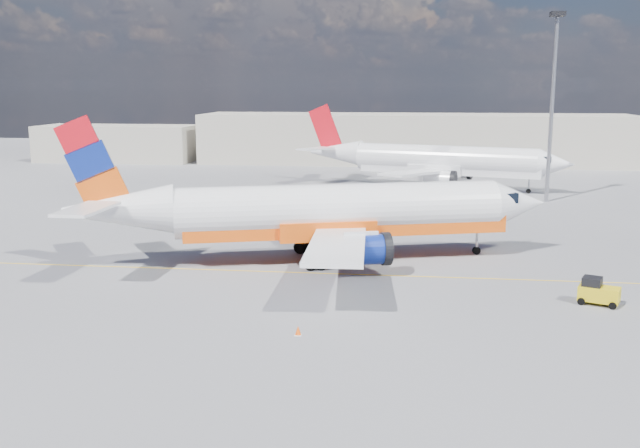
# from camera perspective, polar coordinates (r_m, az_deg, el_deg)

# --- Properties ---
(ground) EXTENTS (240.00, 240.00, 0.00)m
(ground) POSITION_cam_1_polar(r_m,az_deg,el_deg) (45.93, 1.78, -5.00)
(ground) COLOR #5A5A5F
(ground) RESTS_ON ground
(taxi_line) EXTENTS (70.00, 0.15, 0.01)m
(taxi_line) POSITION_cam_1_polar(r_m,az_deg,el_deg) (48.81, 2.10, -4.02)
(taxi_line) COLOR yellow
(taxi_line) RESTS_ON ground
(terminal_main) EXTENTS (70.00, 14.00, 8.00)m
(terminal_main) POSITION_cam_1_polar(r_m,az_deg,el_deg) (119.28, 7.56, 6.78)
(terminal_main) COLOR #A7A090
(terminal_main) RESTS_ON ground
(terminal_annex) EXTENTS (26.00, 10.00, 6.00)m
(terminal_annex) POSITION_cam_1_polar(r_m,az_deg,el_deg) (126.26, -15.91, 6.23)
(terminal_annex) COLOR #A7A090
(terminal_annex) RESTS_ON ground
(main_jet) EXTENTS (35.78, 27.24, 10.84)m
(main_jet) POSITION_cam_1_polar(r_m,az_deg,el_deg) (51.67, 0.30, 0.93)
(main_jet) COLOR white
(main_jet) RESTS_ON ground
(second_jet) EXTENTS (33.92, 25.83, 10.27)m
(second_jet) POSITION_cam_1_polar(r_m,az_deg,el_deg) (90.16, 9.34, 5.01)
(second_jet) COLOR white
(second_jet) RESTS_ON ground
(gse_tug) EXTENTS (2.55, 2.12, 1.61)m
(gse_tug) POSITION_cam_1_polar(r_m,az_deg,el_deg) (45.08, 21.34, -5.08)
(gse_tug) COLOR black
(gse_tug) RESTS_ON ground
(traffic_cone) EXTENTS (0.37, 0.37, 0.51)m
(traffic_cone) POSITION_cam_1_polar(r_m,az_deg,el_deg) (37.16, -1.76, -8.52)
(traffic_cone) COLOR white
(traffic_cone) RESTS_ON ground
(floodlight_mast) EXTENTS (1.48, 1.48, 20.32)m
(floodlight_mast) POSITION_cam_1_polar(r_m,az_deg,el_deg) (81.93, 18.14, 10.16)
(floodlight_mast) COLOR #9999A1
(floodlight_mast) RESTS_ON ground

